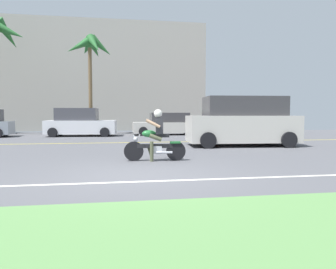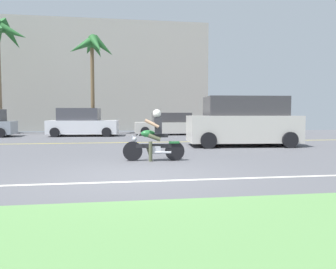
% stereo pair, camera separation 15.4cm
% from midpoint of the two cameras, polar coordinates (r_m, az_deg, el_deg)
% --- Properties ---
extents(ground, '(56.00, 30.00, 0.04)m').
position_cam_midpoint_polar(ground, '(9.95, -6.77, -4.21)').
color(ground, '#545459').
extents(grass_median, '(56.00, 3.80, 0.06)m').
position_cam_midpoint_polar(grass_median, '(3.07, -0.81, -21.61)').
color(grass_median, '#5B8C4C').
rests_on(grass_median, ground).
extents(lane_line_near, '(50.40, 0.12, 0.01)m').
position_cam_midpoint_polar(lane_line_near, '(6.41, -5.41, -8.38)').
color(lane_line_near, silver).
rests_on(lane_line_near, ground).
extents(lane_line_far, '(50.40, 0.12, 0.01)m').
position_cam_midpoint_polar(lane_line_far, '(15.10, -7.59, -1.43)').
color(lane_line_far, yellow).
rests_on(lane_line_far, ground).
extents(motorcyclist, '(1.77, 0.58, 1.48)m').
position_cam_midpoint_polar(motorcyclist, '(9.12, -2.75, -0.83)').
color(motorcyclist, black).
rests_on(motorcyclist, ground).
extents(suv_nearby, '(4.82, 2.39, 2.07)m').
position_cam_midpoint_polar(suv_nearby, '(13.79, 12.88, 2.17)').
color(suv_nearby, beige).
rests_on(suv_nearby, ground).
extents(parked_car_1, '(4.25, 2.25, 1.70)m').
position_cam_midpoint_polar(parked_car_1, '(20.16, -15.66, 1.97)').
color(parked_car_1, silver).
rests_on(parked_car_1, ground).
extents(parked_car_2, '(4.21, 1.82, 1.43)m').
position_cam_midpoint_polar(parked_car_2, '(20.64, -0.44, 1.82)').
color(parked_car_2, beige).
rests_on(parked_car_2, ground).
extents(parked_car_3, '(4.25, 2.01, 1.49)m').
position_cam_midpoint_polar(parked_car_3, '(22.63, 14.44, 1.94)').
color(parked_car_3, '#AD1E1E').
rests_on(parked_car_3, ground).
extents(palm_tree_0, '(3.12, 3.08, 6.48)m').
position_cam_midpoint_polar(palm_tree_0, '(21.93, -14.05, 14.49)').
color(palm_tree_0, brown).
rests_on(palm_tree_0, ground).
extents(building_far, '(16.40, 4.00, 8.84)m').
position_cam_midpoint_polar(building_far, '(28.03, -11.19, 9.91)').
color(building_far, '#A8A399').
rests_on(building_far, ground).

